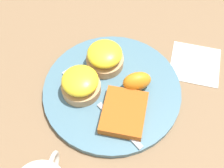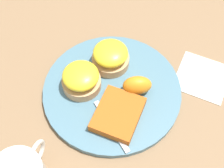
% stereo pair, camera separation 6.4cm
% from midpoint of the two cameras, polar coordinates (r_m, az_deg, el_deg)
% --- Properties ---
extents(ground_plane, '(1.10, 1.10, 0.00)m').
position_cam_midpoint_polar(ground_plane, '(0.67, -2.73, -1.77)').
color(ground_plane, '#846647').
extents(plate, '(0.29, 0.29, 0.01)m').
position_cam_midpoint_polar(plate, '(0.67, -2.76, -1.46)').
color(plate, slate).
rests_on(plate, ground_plane).
extents(sandwich_benedict_left, '(0.08, 0.08, 0.05)m').
position_cam_midpoint_polar(sandwich_benedict_left, '(0.68, -4.05, 4.73)').
color(sandwich_benedict_left, tan).
rests_on(sandwich_benedict_left, plate).
extents(sandwich_benedict_right, '(0.08, 0.08, 0.05)m').
position_cam_midpoint_polar(sandwich_benedict_right, '(0.64, -8.63, -0.18)').
color(sandwich_benedict_right, tan).
rests_on(sandwich_benedict_right, plate).
extents(hashbrown_patty, '(0.10, 0.09, 0.02)m').
position_cam_midpoint_polar(hashbrown_patty, '(0.62, -0.78, -5.49)').
color(hashbrown_patty, '#B8591B').
rests_on(hashbrown_patty, plate).
extents(orange_wedge, '(0.06, 0.07, 0.04)m').
position_cam_midpoint_polar(orange_wedge, '(0.64, 1.75, 0.26)').
color(orange_wedge, orange).
rests_on(orange_wedge, plate).
extents(fork, '(0.16, 0.20, 0.00)m').
position_cam_midpoint_polar(fork, '(0.65, -5.79, -3.34)').
color(fork, silver).
rests_on(fork, plate).
extents(napkin, '(0.11, 0.11, 0.00)m').
position_cam_midpoint_polar(napkin, '(0.73, 12.55, 3.48)').
color(napkin, white).
rests_on(napkin, ground_plane).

